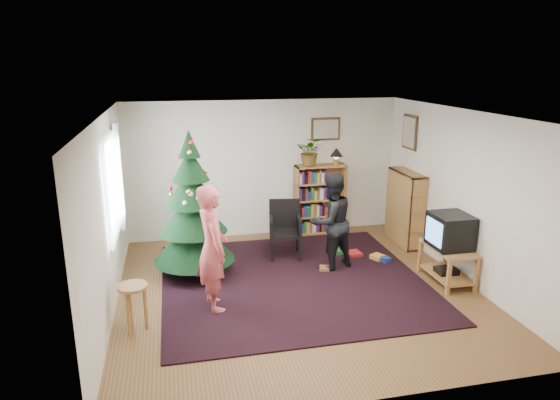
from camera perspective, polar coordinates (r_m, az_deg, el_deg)
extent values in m
plane|color=brown|center=(7.27, 2.02, -10.19)|extent=(5.00, 5.00, 0.00)
plane|color=white|center=(6.58, 2.23, 9.81)|extent=(5.00, 5.00, 0.00)
cube|color=silver|center=(9.19, -1.79, 3.60)|extent=(5.00, 0.02, 2.50)
cube|color=silver|center=(4.59, 10.05, -9.31)|extent=(5.00, 0.02, 2.50)
cube|color=silver|center=(6.67, -19.18, -1.97)|extent=(0.02, 5.00, 2.50)
cube|color=silver|center=(7.81, 20.17, 0.46)|extent=(0.02, 5.00, 2.50)
cube|color=black|center=(7.53, 1.45, -9.15)|extent=(3.80, 3.60, 0.02)
cube|color=silver|center=(7.17, -18.61, 1.37)|extent=(0.04, 1.20, 1.40)
cube|color=silver|center=(7.85, -17.83, 2.62)|extent=(0.06, 0.35, 1.60)
cube|color=#4C3319|center=(9.32, 5.24, 8.09)|extent=(0.55, 0.03, 0.42)
cube|color=beige|center=(9.32, 5.24, 8.09)|extent=(0.47, 0.01, 0.34)
cube|color=#4C3319|center=(9.16, 14.63, 7.51)|extent=(0.03, 0.50, 0.60)
cube|color=beige|center=(9.16, 14.63, 7.51)|extent=(0.01, 0.42, 0.52)
cylinder|color=#3F2816|center=(7.83, -9.68, -7.50)|extent=(0.12, 0.12, 0.24)
cone|color=black|center=(7.66, -9.84, -4.32)|extent=(1.22, 1.22, 0.69)
cone|color=black|center=(7.53, -9.98, -1.36)|extent=(1.02, 1.02, 0.61)
cone|color=black|center=(7.43, -10.12, 1.44)|extent=(0.79, 0.79, 0.54)
cone|color=black|center=(7.36, -10.24, 4.01)|extent=(0.55, 0.55, 0.47)
cone|color=black|center=(7.30, -10.36, 6.35)|extent=(0.32, 0.32, 0.39)
cube|color=#A26D39|center=(9.42, 4.58, 0.10)|extent=(0.95, 0.30, 1.30)
cube|color=#A26D39|center=(9.27, 4.67, 3.88)|extent=(0.95, 0.30, 0.03)
cube|color=#A26D39|center=(9.11, 14.12, -0.87)|extent=(0.30, 0.95, 1.30)
cube|color=#A26D39|center=(8.96, 14.39, 3.02)|extent=(0.30, 0.95, 0.03)
cube|color=#A26D39|center=(7.71, 18.72, -5.22)|extent=(0.49, 0.88, 0.04)
cube|color=#A26D39|center=(7.38, 18.71, -8.47)|extent=(0.05, 0.05, 0.51)
cube|color=#A26D39|center=(7.61, 21.52, -8.03)|extent=(0.05, 0.05, 0.51)
cube|color=#A26D39|center=(8.04, 15.73, -6.22)|extent=(0.05, 0.05, 0.51)
cube|color=#A26D39|center=(8.24, 18.39, -5.89)|extent=(0.05, 0.05, 0.51)
cube|color=#A26D39|center=(7.86, 18.45, -8.02)|extent=(0.45, 0.84, 0.03)
cube|color=black|center=(7.84, 18.49, -7.65)|extent=(0.30, 0.25, 0.08)
cube|color=black|center=(7.63, 18.89, -3.34)|extent=(0.51, 0.57, 0.49)
cube|color=#5396E2|center=(7.50, 17.17, -3.52)|extent=(0.01, 0.44, 0.36)
cube|color=black|center=(8.25, 0.60, -3.80)|extent=(0.60, 0.60, 0.05)
cube|color=black|center=(8.38, 0.24, -1.59)|extent=(0.52, 0.14, 0.52)
cube|color=black|center=(8.07, -0.62, -5.85)|extent=(0.06, 0.06, 0.42)
cube|color=black|center=(8.17, 2.52, -5.60)|extent=(0.06, 0.06, 0.42)
cube|color=black|center=(8.48, -1.26, -4.75)|extent=(0.06, 0.06, 0.42)
cube|color=black|center=(8.58, 1.74, -4.52)|extent=(0.06, 0.06, 0.42)
cylinder|color=#A26D39|center=(6.27, -16.50, -9.48)|extent=(0.36, 0.36, 0.04)
cylinder|color=#A26D39|center=(6.39, -15.12, -11.84)|extent=(0.04, 0.04, 0.55)
cylinder|color=#A26D39|center=(6.51, -16.81, -11.46)|extent=(0.04, 0.04, 0.55)
cylinder|color=#A26D39|center=(6.31, -16.95, -12.38)|extent=(0.04, 0.04, 0.55)
imported|color=#CD5256|center=(6.51, -7.75, -5.47)|extent=(0.52, 0.68, 1.68)
imported|color=black|center=(7.75, 5.83, -2.46)|extent=(0.91, 0.81, 1.54)
imported|color=gray|center=(9.16, 3.51, 5.55)|extent=(0.61, 0.57, 0.53)
cylinder|color=#A57F33|center=(9.35, 6.44, 4.34)|extent=(0.10, 0.10, 0.10)
sphere|color=#FFD88C|center=(9.33, 6.46, 4.99)|extent=(0.10, 0.10, 0.10)
cone|color=black|center=(9.31, 6.48, 5.47)|extent=(0.24, 0.24, 0.16)
cube|color=#A51E19|center=(8.52, 8.42, -6.07)|extent=(0.20, 0.20, 0.08)
cube|color=navy|center=(8.32, 11.96, -6.79)|extent=(0.20, 0.20, 0.08)
cube|color=#1E592D|center=(8.58, 6.87, -5.83)|extent=(0.20, 0.20, 0.08)
cube|color=gold|center=(8.41, 11.11, -6.50)|extent=(0.20, 0.20, 0.08)
cube|color=brown|center=(7.89, 5.11, -7.78)|extent=(0.20, 0.20, 0.08)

